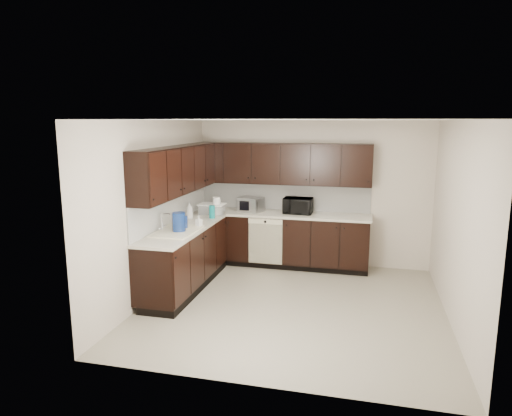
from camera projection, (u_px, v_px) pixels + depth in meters
The scene contains 20 objects.
floor at pixel (293, 305), 6.25m from camera, with size 4.00×4.00×0.00m, color gray.
ceiling at pixel (296, 120), 5.78m from camera, with size 4.00×4.00×0.00m, color white.
wall_back at pixel (312, 193), 7.92m from camera, with size 4.00×0.02×2.50m, color #C0B4A4.
wall_left at pixel (155, 209), 6.48m from camera, with size 0.02×4.00×2.50m, color #C0B4A4.
wall_right at pixel (457, 224), 5.55m from camera, with size 0.02×4.00×2.50m, color #C0B4A4.
wall_front at pixel (259, 260), 4.10m from camera, with size 4.00×0.02×2.50m, color #C0B4A4.
lower_cabinets at pixel (243, 250), 7.46m from camera, with size 3.00×2.80×0.90m.
countertop at pixel (243, 220), 7.36m from camera, with size 3.03×2.83×0.04m.
backsplash at pixel (234, 201), 7.57m from camera, with size 3.00×2.80×0.48m.
upper_cabinets at pixel (238, 166), 7.32m from camera, with size 3.00×2.80×0.70m.
dishwasher at pixel (265, 238), 7.65m from camera, with size 0.58×0.04×0.78m.
sink at pixel (176, 236), 6.46m from camera, with size 0.54×0.82×0.42m.
microwave at pixel (298, 206), 7.73m from camera, with size 0.48×0.33×0.27m, color black.
soap_bottle_a at pixel (199, 221), 6.75m from camera, with size 0.08×0.08×0.17m, color gray.
soap_bottle_b at pixel (190, 210), 7.31m from camera, with size 0.10×0.11×0.27m, color gray.
toaster_oven at pixel (251, 204), 7.90m from camera, with size 0.40×0.29×0.25m, color #AEAEB0.
storage_bin at pixel (212, 209), 7.72m from camera, with size 0.41×0.31×0.16m, color white.
blue_pitcher at pixel (179, 223), 6.41m from camera, with size 0.19×0.19×0.28m, color navy.
teal_tumbler at pixel (212, 212), 7.36m from camera, with size 0.09×0.09×0.21m, color #0B7F83.
paper_towel_roll at pixel (217, 206), 7.69m from camera, with size 0.13×0.13×0.29m, color silver.
Camera 1 is at (0.90, -5.84, 2.48)m, focal length 32.00 mm.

